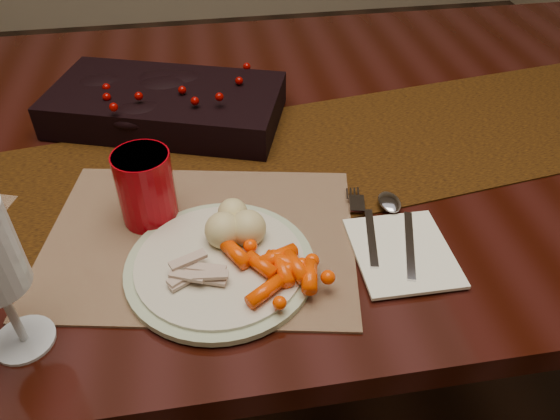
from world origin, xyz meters
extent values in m
plane|color=black|center=(0.00, 0.00, 0.00)|extent=(5.00, 5.00, 0.00)
cube|color=black|center=(0.00, 0.00, 0.38)|extent=(1.80, 1.00, 0.75)
cube|color=#4E320C|center=(-0.05, -0.11, 0.75)|extent=(1.60, 0.54, 0.00)
cube|color=olive|center=(-0.08, -0.26, 0.75)|extent=(0.46, 0.38, 0.00)
cylinder|color=beige|center=(-0.06, -0.32, 0.76)|extent=(0.29, 0.29, 0.01)
cube|color=white|center=(0.18, -0.33, 0.76)|extent=(0.13, 0.14, 0.00)
cylinder|color=#95020A|center=(-0.15, -0.20, 0.81)|extent=(0.10, 0.10, 0.11)
camera|label=1|loc=(-0.06, -0.80, 1.26)|focal=35.00mm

